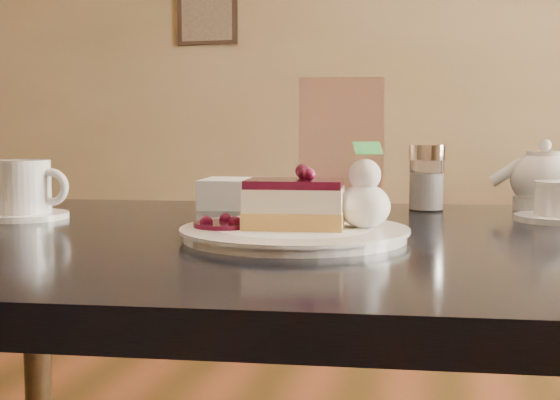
% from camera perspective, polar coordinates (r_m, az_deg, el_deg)
% --- Properties ---
extents(main_table, '(1.15, 0.83, 0.68)m').
position_cam_1_polar(main_table, '(0.84, 1.51, -7.50)').
color(main_table, black).
rests_on(main_table, ground).
extents(dessert_plate, '(0.25, 0.25, 0.01)m').
position_cam_1_polar(dessert_plate, '(0.78, 1.18, -2.73)').
color(dessert_plate, white).
rests_on(dessert_plate, main_table).
extents(cheesecake_slice, '(0.12, 0.09, 0.05)m').
position_cam_1_polar(cheesecake_slice, '(0.78, 1.18, -0.34)').
color(cheesecake_slice, '#D9924D').
rests_on(cheesecake_slice, dessert_plate).
extents(whipped_cream, '(0.06, 0.06, 0.05)m').
position_cam_1_polar(whipped_cream, '(0.78, 6.88, -0.48)').
color(whipped_cream, white).
rests_on(whipped_cream, dessert_plate).
extents(berry_sauce, '(0.07, 0.07, 0.01)m').
position_cam_1_polar(berry_sauce, '(0.79, -4.43, -2.02)').
color(berry_sauce, '#420F1F').
rests_on(berry_sauce, dessert_plate).
extents(coffee_set, '(0.13, 0.12, 0.08)m').
position_cam_1_polar(coffee_set, '(1.02, -19.98, 0.56)').
color(coffee_set, white).
rests_on(coffee_set, main_table).
extents(tea_set, '(0.15, 0.24, 0.10)m').
position_cam_1_polar(tea_set, '(1.11, 20.80, 1.07)').
color(tea_set, white).
rests_on(tea_set, main_table).
extents(menu_card, '(0.13, 0.04, 0.20)m').
position_cam_1_polar(menu_card, '(1.06, 5.00, 4.51)').
color(menu_card, beige).
rests_on(menu_card, main_table).
extents(sugar_shaker, '(0.05, 0.05, 0.10)m').
position_cam_1_polar(sugar_shaker, '(1.07, 11.82, 1.83)').
color(sugar_shaker, white).
rests_on(sugar_shaker, main_table).
extents(napkin_stack, '(0.12, 0.12, 0.05)m').
position_cam_1_polar(napkin_stack, '(1.10, -3.43, 0.55)').
color(napkin_stack, white).
rests_on(napkin_stack, main_table).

